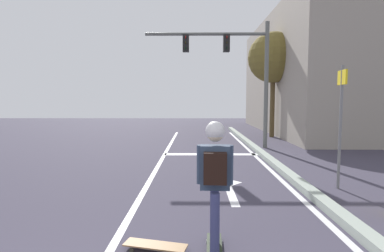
{
  "coord_description": "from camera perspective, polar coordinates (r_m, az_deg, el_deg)",
  "views": [
    {
      "loc": [
        0.96,
        -1.43,
        1.85
      ],
      "look_at": [
        0.9,
        4.57,
        1.35
      ],
      "focal_mm": 28.28,
      "sensor_mm": 36.0,
      "label": 1
    }
  ],
  "objects": [
    {
      "name": "skateboard",
      "position": [
        3.94,
        4.25,
        -22.24
      ],
      "size": [
        0.24,
        0.88,
        0.07
      ],
      "color": "black",
      "rests_on": "ground"
    },
    {
      "name": "stop_bar",
      "position": [
        10.48,
        3.64,
        -5.34
      ],
      "size": [
        3.21,
        0.4,
        0.01
      ],
      "primitive_type": "cube",
      "color": "silver",
      "rests_on": "ground"
    },
    {
      "name": "lane_line_curbside",
      "position": [
        7.91,
        15.49,
        -8.86
      ],
      "size": [
        0.12,
        20.0,
        0.01
      ],
      "primitive_type": "cube",
      "color": "silver",
      "rests_on": "ground"
    },
    {
      "name": "building_block",
      "position": [
        21.04,
        31.46,
        8.21
      ],
      "size": [
        13.04,
        13.45,
        6.69
      ],
      "primitive_type": "cube",
      "color": "#9F9688",
      "rests_on": "ground"
    },
    {
      "name": "lane_arrow_stem",
      "position": [
        6.15,
        7.43,
        -12.71
      ],
      "size": [
        0.16,
        1.4,
        0.01
      ],
      "primitive_type": "cube",
      "color": "silver",
      "rests_on": "ground"
    },
    {
      "name": "skater",
      "position": [
        3.59,
        4.35,
        -8.43
      ],
      "size": [
        0.43,
        0.59,
        1.54
      ],
      "color": "navy",
      "rests_on": "skateboard"
    },
    {
      "name": "spare_skateboard",
      "position": [
        4.02,
        -6.94,
        -21.48
      ],
      "size": [
        0.82,
        0.39,
        0.09
      ],
      "color": "olive",
      "rests_on": "ground"
    },
    {
      "name": "street_sign_post",
      "position": [
        6.97,
        26.29,
        2.78
      ],
      "size": [
        0.08,
        0.44,
        2.57
      ],
      "color": "slate",
      "rests_on": "ground"
    },
    {
      "name": "roadside_tree",
      "position": [
        15.96,
        15.09,
        12.27
      ],
      "size": [
        2.52,
        2.52,
        5.25
      ],
      "color": "brown",
      "rests_on": "ground"
    },
    {
      "name": "traffic_signal_mast",
      "position": [
        11.99,
        7.75,
        12.22
      ],
      "size": [
        4.74,
        0.34,
        4.85
      ],
      "color": "slate",
      "rests_on": "ground"
    },
    {
      "name": "curb_strip",
      "position": [
        7.97,
        17.26,
        -8.32
      ],
      "size": [
        0.24,
        24.0,
        0.14
      ],
      "primitive_type": "cube",
      "color": "#99A498",
      "rests_on": "ground"
    },
    {
      "name": "lane_line_center",
      "position": [
        7.73,
        -7.33,
        -9.05
      ],
      "size": [
        0.12,
        20.0,
        0.01
      ],
      "primitive_type": "cube",
      "color": "silver",
      "rests_on": "ground"
    },
    {
      "name": "lane_arrow_head",
      "position": [
        6.96,
        6.59,
        -10.61
      ],
      "size": [
        0.71,
        0.71,
        0.01
      ],
      "primitive_type": "cube",
      "rotation": [
        0.0,
        0.0,
        0.79
      ],
      "color": "silver",
      "rests_on": "ground"
    }
  ]
}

